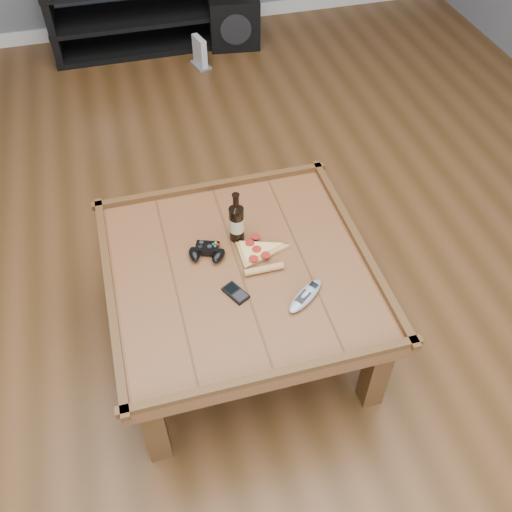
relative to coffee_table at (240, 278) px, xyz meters
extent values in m
plane|color=#442B13|center=(0.00, 0.00, -0.39)|extent=(6.00, 6.00, 0.00)
cube|color=silver|center=(0.00, 2.99, -0.34)|extent=(5.00, 0.02, 0.10)
cube|color=brown|center=(0.00, 0.00, 0.03)|extent=(1.00, 1.00, 0.06)
cube|color=#422911|center=(-0.42, -0.42, -0.20)|extent=(0.08, 0.08, 0.39)
cube|color=#422911|center=(0.42, -0.42, -0.20)|extent=(0.08, 0.08, 0.39)
cube|color=#422911|center=(-0.42, 0.42, -0.20)|extent=(0.08, 0.08, 0.39)
cube|color=#422911|center=(0.42, 0.42, -0.20)|extent=(0.08, 0.08, 0.39)
cube|color=#422911|center=(0.00, 0.48, 0.07)|extent=(1.03, 0.03, 0.03)
cube|color=#422911|center=(0.00, -0.48, 0.07)|extent=(1.03, 0.03, 0.03)
cube|color=#422911|center=(0.48, 0.00, 0.07)|extent=(0.03, 1.03, 0.03)
cube|color=#422911|center=(-0.48, 0.00, 0.07)|extent=(0.03, 1.03, 0.03)
cube|color=black|center=(0.00, 2.75, -0.16)|extent=(1.40, 0.45, 0.03)
cube|color=black|center=(0.00, 2.75, -0.37)|extent=(1.40, 0.45, 0.04)
cube|color=black|center=(-0.67, 2.75, -0.14)|extent=(0.05, 0.44, 0.50)
cube|color=black|center=(0.67, 2.75, -0.14)|extent=(0.05, 0.44, 0.50)
cylinder|color=black|center=(0.03, 0.16, 0.14)|extent=(0.06, 0.06, 0.16)
cone|color=black|center=(0.03, 0.16, 0.23)|extent=(0.06, 0.06, 0.03)
cylinder|color=black|center=(0.03, 0.16, 0.26)|extent=(0.02, 0.02, 0.06)
cylinder|color=black|center=(0.03, 0.16, 0.29)|extent=(0.03, 0.03, 0.01)
cylinder|color=tan|center=(0.03, 0.16, 0.14)|extent=(0.06, 0.06, 0.06)
cube|color=black|center=(-0.10, 0.11, 0.08)|extent=(0.10, 0.08, 0.03)
ellipsoid|color=black|center=(-0.15, 0.10, 0.08)|extent=(0.04, 0.08, 0.04)
ellipsoid|color=black|center=(-0.07, 0.07, 0.08)|extent=(0.08, 0.08, 0.04)
cylinder|color=black|center=(-0.12, 0.13, 0.10)|extent=(0.02, 0.02, 0.01)
cylinder|color=black|center=(-0.09, 0.10, 0.10)|extent=(0.02, 0.02, 0.01)
cylinder|color=yellow|center=(-0.06, 0.12, 0.10)|extent=(0.01, 0.01, 0.01)
cylinder|color=red|center=(-0.06, 0.11, 0.10)|extent=(0.01, 0.01, 0.01)
cylinder|color=#0C33CC|center=(-0.08, 0.11, 0.10)|extent=(0.01, 0.01, 0.01)
cylinder|color=#0C9919|center=(-0.07, 0.10, 0.10)|extent=(0.01, 0.01, 0.01)
cylinder|color=#B67D4F|center=(0.08, -0.04, 0.07)|extent=(0.15, 0.03, 0.03)
cylinder|color=maroon|center=(0.06, 0.02, 0.08)|extent=(0.04, 0.04, 0.00)
cylinder|color=maroon|center=(0.11, 0.02, 0.08)|extent=(0.04, 0.04, 0.00)
cylinder|color=maroon|center=(0.08, 0.06, 0.08)|extent=(0.04, 0.04, 0.00)
cylinder|color=maroon|center=(0.07, 0.10, 0.08)|extent=(0.04, 0.04, 0.00)
cylinder|color=maroon|center=(0.10, 0.13, 0.08)|extent=(0.04, 0.04, 0.00)
cube|color=black|center=(-0.04, -0.12, 0.07)|extent=(0.09, 0.11, 0.01)
cube|color=black|center=(-0.05, -0.10, 0.07)|extent=(0.06, 0.05, 0.00)
cube|color=black|center=(-0.03, -0.14, 0.07)|extent=(0.06, 0.06, 0.00)
ellipsoid|color=#8F929B|center=(0.20, -0.20, 0.07)|extent=(0.19, 0.16, 0.03)
cube|color=black|center=(0.24, -0.17, 0.08)|extent=(0.04, 0.04, 0.00)
cube|color=black|center=(0.18, -0.21, 0.08)|extent=(0.07, 0.06, 0.00)
cube|color=black|center=(0.61, 2.63, -0.21)|extent=(0.40, 0.40, 0.36)
cylinder|color=black|center=(0.58, 2.45, -0.21)|extent=(0.22, 0.04, 0.22)
cube|color=slate|center=(0.29, 2.33, -0.38)|extent=(0.13, 0.19, 0.01)
cube|color=silver|center=(0.29, 2.33, -0.28)|extent=(0.08, 0.15, 0.20)
camera|label=1|loc=(-0.32, -1.40, 1.68)|focal=40.00mm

